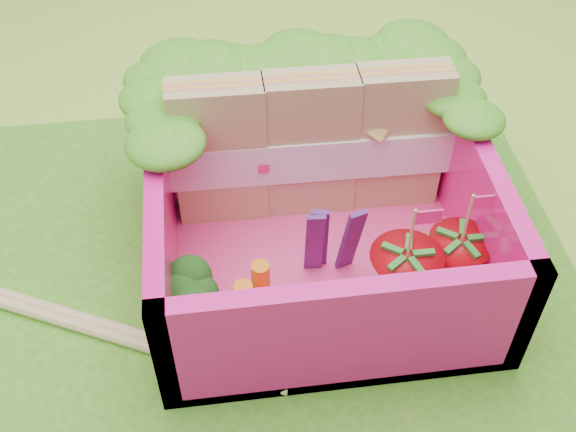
# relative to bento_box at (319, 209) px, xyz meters

# --- Properties ---
(ground) EXTENTS (14.00, 14.00, 0.00)m
(ground) POSITION_rel_bento_box_xyz_m (-0.25, -0.25, -0.31)
(ground) COLOR #AEDC3E
(ground) RESTS_ON ground
(placemat) EXTENTS (2.60, 2.60, 0.03)m
(placemat) POSITION_rel_bento_box_xyz_m (-0.25, -0.25, -0.29)
(placemat) COLOR #4EA224
(placemat) RESTS_ON ground
(bento_floor) EXTENTS (1.30, 1.30, 0.05)m
(bento_floor) POSITION_rel_bento_box_xyz_m (0.00, 0.00, -0.25)
(bento_floor) COLOR #F93F8C
(bento_floor) RESTS_ON placemat
(bento_box) EXTENTS (1.30, 1.30, 0.55)m
(bento_box) POSITION_rel_bento_box_xyz_m (0.00, 0.00, 0.00)
(bento_box) COLOR #FE158D
(bento_box) RESTS_ON placemat
(lettuce_ruffle) EXTENTS (1.43, 0.77, 0.11)m
(lettuce_ruffle) POSITION_rel_bento_box_xyz_m (0.00, 0.47, 0.33)
(lettuce_ruffle) COLOR #348518
(lettuce_ruffle) RESTS_ON bento_box
(sandwich_stack) EXTENTS (1.20, 0.19, 0.66)m
(sandwich_stack) POSITION_rel_bento_box_xyz_m (0.00, 0.27, 0.10)
(sandwich_stack) COLOR tan
(sandwich_stack) RESTS_ON bento_floor
(broccoli) EXTENTS (0.32, 0.32, 0.26)m
(broccoli) POSITION_rel_bento_box_xyz_m (-0.52, -0.35, -0.04)
(broccoli) COLOR #70A952
(broccoli) RESTS_ON bento_floor
(carrot_sticks) EXTENTS (0.14, 0.16, 0.26)m
(carrot_sticks) POSITION_rel_bento_box_xyz_m (-0.30, -0.33, -0.10)
(carrot_sticks) COLOR orange
(carrot_sticks) RESTS_ON bento_floor
(purple_wedges) EXTENTS (0.21, 0.06, 0.38)m
(purple_wedges) POSITION_rel_bento_box_xyz_m (0.01, -0.14, -0.04)
(purple_wedges) COLOR #491A5C
(purple_wedges) RESTS_ON bento_floor
(strawberry_left) EXTENTS (0.28, 0.28, 0.52)m
(strawberry_left) POSITION_rel_bento_box_xyz_m (0.27, -0.33, -0.08)
(strawberry_left) COLOR red
(strawberry_left) RESTS_ON bento_floor
(strawberry_right) EXTENTS (0.25, 0.25, 0.49)m
(strawberry_right) POSITION_rel_bento_box_xyz_m (0.50, -0.26, -0.09)
(strawberry_right) COLOR red
(strawberry_right) RESTS_ON bento_floor
(snap_peas) EXTENTS (0.55, 0.54, 0.05)m
(snap_peas) POSITION_rel_bento_box_xyz_m (0.40, -0.23, -0.20)
(snap_peas) COLOR #59AC36
(snap_peas) RESTS_ON bento_floor
(chopsticks) EXTENTS (2.22, 1.12, 0.05)m
(chopsticks) POSITION_rel_bento_box_xyz_m (-1.25, -0.10, -0.25)
(chopsticks) COLOR #E8C37F
(chopsticks) RESTS_ON placemat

